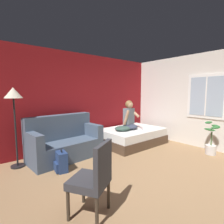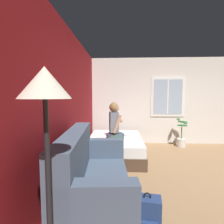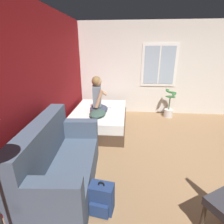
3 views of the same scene
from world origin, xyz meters
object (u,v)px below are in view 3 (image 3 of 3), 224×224
(couch, at_px, (60,164))
(potted_plant, at_px, (169,107))
(backpack, at_px, (101,199))
(bed, at_px, (99,119))
(person_seated, at_px, (98,98))
(throw_pillow, at_px, (98,113))
(cell_phone, at_px, (109,108))

(couch, relative_size, potted_plant, 2.07)
(backpack, xyz_separation_m, potted_plant, (3.40, -1.53, 0.11))
(potted_plant, bearing_deg, bed, 115.01)
(person_seated, xyz_separation_m, throw_pillow, (-0.31, -0.04, -0.29))
(bed, relative_size, backpack, 4.14)
(person_seated, relative_size, potted_plant, 1.03)
(backpack, relative_size, throw_pillow, 0.95)
(couch, bearing_deg, bed, -6.41)
(backpack, height_order, cell_phone, cell_phone)
(backpack, xyz_separation_m, throw_pillow, (2.06, 0.39, 0.36))
(person_seated, distance_m, throw_pillow, 0.43)
(bed, xyz_separation_m, couch, (-2.11, 0.24, 0.16))
(backpack, bearing_deg, person_seated, 10.36)
(person_seated, relative_size, backpack, 1.91)
(throw_pillow, bearing_deg, backpack, -169.21)
(person_seated, bearing_deg, throw_pillow, -172.51)
(cell_phone, bearing_deg, backpack, 36.91)
(bed, distance_m, couch, 2.13)
(throw_pillow, relative_size, potted_plant, 0.56)
(backpack, bearing_deg, potted_plant, -24.19)
(couch, relative_size, backpack, 3.84)
(throw_pillow, xyz_separation_m, cell_phone, (0.62, -0.20, -0.07))
(bed, relative_size, potted_plant, 2.23)
(backpack, relative_size, cell_phone, 3.18)
(couch, xyz_separation_m, backpack, (-0.37, -0.66, -0.20))
(person_seated, xyz_separation_m, potted_plant, (1.02, -1.96, -0.53))
(person_seated, distance_m, potted_plant, 2.27)
(person_seated, bearing_deg, bed, -4.48)
(bed, height_order, person_seated, person_seated)
(cell_phone, bearing_deg, potted_plant, 145.45)
(bed, bearing_deg, couch, 173.59)
(throw_pillow, distance_m, cell_phone, 0.65)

